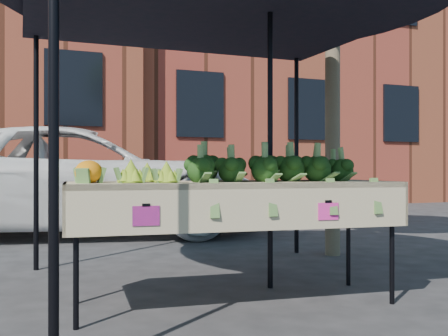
# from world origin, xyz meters

# --- Properties ---
(ground) EXTENTS (90.00, 90.00, 0.00)m
(ground) POSITION_xyz_m (0.00, 0.00, 0.00)
(ground) COLOR #242426
(table) EXTENTS (2.46, 1.02, 0.90)m
(table) POSITION_xyz_m (-0.09, -0.01, 0.45)
(table) COLOR beige
(table) RESTS_ON ground
(canopy) EXTENTS (3.16, 3.16, 2.74)m
(canopy) POSITION_xyz_m (0.04, 0.44, 1.37)
(canopy) COLOR black
(canopy) RESTS_ON ground
(broccoli_heap) EXTENTS (1.47, 0.57, 0.26)m
(broccoli_heap) POSITION_xyz_m (0.23, 0.02, 1.03)
(broccoli_heap) COLOR black
(broccoli_heap) RESTS_ON table
(romanesco_cluster) EXTENTS (0.43, 0.47, 0.20)m
(romanesco_cluster) POSITION_xyz_m (-0.76, -0.02, 1.00)
(romanesco_cluster) COLOR #8CAE22
(romanesco_cluster) RESTS_ON table
(cauliflower_pair) EXTENTS (0.23, 0.43, 0.18)m
(cauliflower_pair) POSITION_xyz_m (-1.13, 0.06, 0.99)
(cauliflower_pair) COLOR orange
(cauliflower_pair) RESTS_ON table
(vehicle) EXTENTS (2.09, 2.94, 5.83)m
(vehicle) POSITION_xyz_m (-0.71, 4.73, 2.91)
(vehicle) COLOR white
(vehicle) RESTS_ON ground
(street_tree) EXTENTS (2.51, 2.51, 4.94)m
(street_tree) POSITION_xyz_m (1.79, 1.60, 2.47)
(street_tree) COLOR #1E4C14
(street_tree) RESTS_ON ground
(building_right) EXTENTS (12.00, 8.00, 8.50)m
(building_right) POSITION_xyz_m (7.00, 12.50, 4.25)
(building_right) COLOR brown
(building_right) RESTS_ON ground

